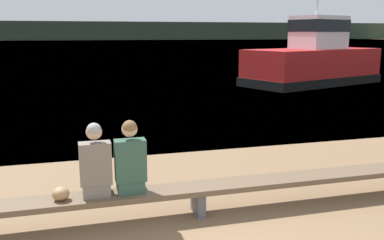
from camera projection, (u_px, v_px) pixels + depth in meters
water_surface at (76, 42)px, 122.54m from camera, size 240.00×240.00×0.00m
far_shoreline at (74, 31)px, 155.33m from camera, size 600.00×12.00×6.57m
bench_main at (198, 190)px, 6.25m from camera, size 8.25×0.49×0.43m
person_left at (95, 164)px, 5.77m from camera, size 0.42×0.38×1.03m
person_right at (130, 161)px, 5.89m from camera, size 0.42×0.38×1.04m
shopping_bag at (61, 194)px, 5.69m from camera, size 0.23×0.23×0.18m
tugboat_red at (313, 62)px, 22.14m from camera, size 8.20×5.52×5.71m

